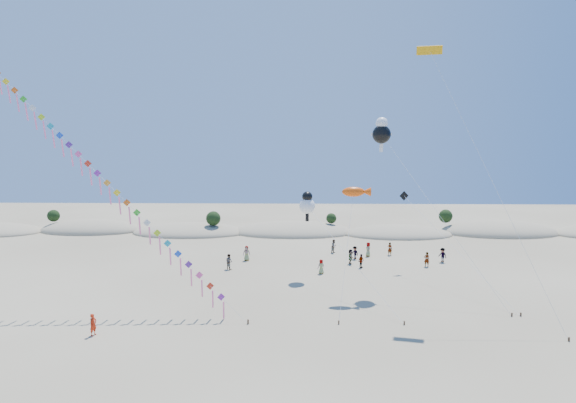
# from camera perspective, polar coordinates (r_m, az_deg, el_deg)

# --- Properties ---
(ground) EXTENTS (160.00, 160.00, 0.00)m
(ground) POSITION_cam_1_polar(r_m,az_deg,el_deg) (31.60, -0.76, -19.37)
(ground) COLOR #7E7157
(ground) RESTS_ON ground
(dune_ridge) EXTENTS (145.30, 11.49, 5.57)m
(dune_ridge) POSITION_cam_1_polar(r_m,az_deg,el_deg) (74.72, 1.35, -3.64)
(dune_ridge) COLOR gray
(dune_ridge) RESTS_ON ground
(kite_train) EXTENTS (25.51, 8.42, 22.39)m
(kite_train) POSITION_cam_1_polar(r_m,az_deg,el_deg) (43.84, -22.01, 3.40)
(kite_train) COLOR #3F2D1E
(kite_train) RESTS_ON ground
(fish_kite) EXTENTS (3.44, 8.24, 10.00)m
(fish_kite) POSITION_cam_1_polar(r_m,az_deg,el_deg) (44.17, 8.12, 1.11)
(fish_kite) COLOR #3F2D1E
(fish_kite) RESTS_ON ground
(cartoon_kite_low) EXTENTS (8.20, 14.26, 8.98)m
(cartoon_kite_low) POSITION_cam_1_polar(r_m,az_deg,el_deg) (49.73, 2.30, -0.30)
(cartoon_kite_low) COLOR #3F2D1E
(cartoon_kite_low) RESTS_ON ground
(cartoon_kite_high) EXTENTS (10.41, 9.96, 16.41)m
(cartoon_kite_high) POSITION_cam_1_polar(r_m,az_deg,el_deg) (47.58, 11.05, 8.06)
(cartoon_kite_high) COLOR #3F2D1E
(cartoon_kite_high) RESTS_ON ground
(parafoil_kite) EXTENTS (9.30, 9.78, 22.17)m
(parafoil_kite) POSITION_cam_1_polar(r_m,az_deg,el_deg) (44.19, 16.74, 16.15)
(parafoil_kite) COLOR #3F2D1E
(parafoil_kite) RESTS_ON ground
(dark_kite) EXTENTS (7.02, 15.29, 8.67)m
(dark_kite) POSITION_cam_1_polar(r_m,az_deg,el_deg) (51.49, 16.30, -2.21)
(dark_kite) COLOR #3F2D1E
(dark_kite) RESTS_ON ground
(flyer_foreground) EXTENTS (0.58, 0.70, 1.63)m
(flyer_foreground) POSITION_cam_1_polar(r_m,az_deg,el_deg) (38.91, -22.09, -13.37)
(flyer_foreground) COLOR red
(flyer_foreground) RESTS_ON ground
(beachgoers) EXTENTS (25.70, 10.64, 1.77)m
(beachgoers) POSITION_cam_1_polar(r_m,az_deg,el_deg) (57.19, 6.77, -6.31)
(beachgoers) COLOR slate
(beachgoers) RESTS_ON ground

